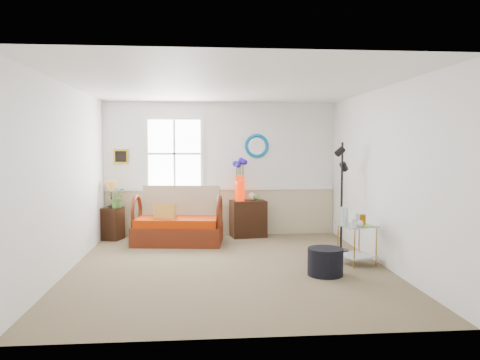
{
  "coord_description": "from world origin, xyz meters",
  "views": [
    {
      "loc": [
        -0.41,
        -6.63,
        1.75
      ],
      "look_at": [
        0.19,
        0.38,
        1.24
      ],
      "focal_mm": 35.0,
      "sensor_mm": 36.0,
      "label": 1
    }
  ],
  "objects": [
    {
      "name": "loveseat",
      "position": [
        -0.81,
        1.73,
        0.51
      ],
      "size": [
        1.65,
        1.06,
        1.01
      ],
      "primitive_type": null,
      "rotation": [
        0.0,
        0.0,
        -0.12
      ],
      "color": "#521D0B",
      "rests_on": "floor"
    },
    {
      "name": "window",
      "position": [
        -0.9,
        2.47,
        1.6
      ],
      "size": [
        1.14,
        0.06,
        1.44
      ],
      "primitive_type": null,
      "color": "white",
      "rests_on": "walls"
    },
    {
      "name": "picture",
      "position": [
        -1.92,
        2.48,
        1.55
      ],
      "size": [
        0.28,
        0.03,
        0.28
      ],
      "primitive_type": "cube",
      "color": "#B98D16",
      "rests_on": "walls"
    },
    {
      "name": "walls",
      "position": [
        0.0,
        0.0,
        1.3
      ],
      "size": [
        4.51,
        5.01,
        2.6
      ],
      "color": "white",
      "rests_on": "floor"
    },
    {
      "name": "throw_pillow",
      "position": [
        -1.04,
        1.62,
        0.53
      ],
      "size": [
        0.41,
        0.24,
        0.4
      ],
      "primitive_type": null,
      "rotation": [
        0.0,
        0.0,
        -0.37
      ],
      "color": "#BA6C19",
      "rests_on": "loveseat"
    },
    {
      "name": "chair_rail",
      "position": [
        0.0,
        2.47,
        0.92
      ],
      "size": [
        4.46,
        0.04,
        0.06
      ],
      "primitive_type": "cube",
      "color": "white",
      "rests_on": "walls"
    },
    {
      "name": "mirror",
      "position": [
        0.7,
        2.48,
        1.75
      ],
      "size": [
        0.47,
        0.07,
        0.47
      ],
      "primitive_type": "torus",
      "rotation": [
        1.57,
        0.0,
        0.0
      ],
      "color": "#006EBA",
      "rests_on": "walls"
    },
    {
      "name": "potted_plant",
      "position": [
        -1.93,
        2.12,
        0.75
      ],
      "size": [
        0.34,
        0.38,
        0.29
      ],
      "primitive_type": "imported",
      "rotation": [
        0.0,
        0.0,
        -0.01
      ],
      "color": "#4C8633",
      "rests_on": "lamp_stand"
    },
    {
      "name": "ceiling",
      "position": [
        0.0,
        0.0,
        2.6
      ],
      "size": [
        4.5,
        5.0,
        0.01
      ],
      "primitive_type": "cube",
      "color": "white",
      "rests_on": "walls"
    },
    {
      "name": "lamp_stand",
      "position": [
        -2.05,
        2.2,
        0.3
      ],
      "size": [
        0.43,
        0.43,
        0.6
      ],
      "primitive_type": null,
      "rotation": [
        0.0,
        0.0,
        -0.33
      ],
      "color": "black",
      "rests_on": "floor"
    },
    {
      "name": "floor_lamp",
      "position": [
        1.92,
        0.86,
        0.9
      ],
      "size": [
        0.34,
        0.34,
        1.81
      ],
      "primitive_type": null,
      "rotation": [
        0.0,
        0.0,
        0.4
      ],
      "color": "black",
      "rests_on": "floor"
    },
    {
      "name": "floor",
      "position": [
        0.0,
        0.0,
        0.0
      ],
      "size": [
        4.5,
        5.0,
        0.01
      ],
      "primitive_type": "cube",
      "color": "#827256",
      "rests_on": "ground"
    },
    {
      "name": "cabinet",
      "position": [
        0.51,
        2.26,
        0.35
      ],
      "size": [
        0.71,
        0.51,
        0.7
      ],
      "primitive_type": null,
      "rotation": [
        0.0,
        0.0,
        0.15
      ],
      "color": "black",
      "rests_on": "floor"
    },
    {
      "name": "flower_vase",
      "position": [
        0.35,
        2.25,
        1.1
      ],
      "size": [
        0.25,
        0.25,
        0.8
      ],
      "primitive_type": null,
      "rotation": [
        0.0,
        0.0,
        -0.09
      ],
      "color": "red",
      "rests_on": "cabinet"
    },
    {
      "name": "wainscot",
      "position": [
        0.0,
        2.48,
        0.45
      ],
      "size": [
        4.46,
        0.02,
        0.9
      ],
      "primitive_type": "cube",
      "color": "tan",
      "rests_on": "walls"
    },
    {
      "name": "side_table",
      "position": [
        1.9,
        0.01,
        0.29
      ],
      "size": [
        0.59,
        0.59,
        0.59
      ],
      "primitive_type": null,
      "rotation": [
        0.0,
        0.0,
        0.34
      ],
      "color": "#B7862A",
      "rests_on": "floor"
    },
    {
      "name": "tabletop_items",
      "position": [
        1.86,
        0.0,
        0.72
      ],
      "size": [
        0.62,
        0.62,
        0.27
      ],
      "primitive_type": null,
      "rotation": [
        0.0,
        0.0,
        0.58
      ],
      "color": "silver",
      "rests_on": "side_table"
    },
    {
      "name": "ottoman",
      "position": [
        1.28,
        -0.52,
        0.18
      ],
      "size": [
        0.6,
        0.6,
        0.37
      ],
      "primitive_type": "cylinder",
      "rotation": [
        0.0,
        0.0,
        -0.31
      ],
      "color": "black",
      "rests_on": "floor"
    },
    {
      "name": "table_lamp",
      "position": [
        -2.06,
        2.17,
        0.85
      ],
      "size": [
        0.36,
        0.36,
        0.5
      ],
      "primitive_type": null,
      "rotation": [
        0.0,
        0.0,
        -0.4
      ],
      "color": "#AE732E",
      "rests_on": "lamp_stand"
    }
  ]
}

